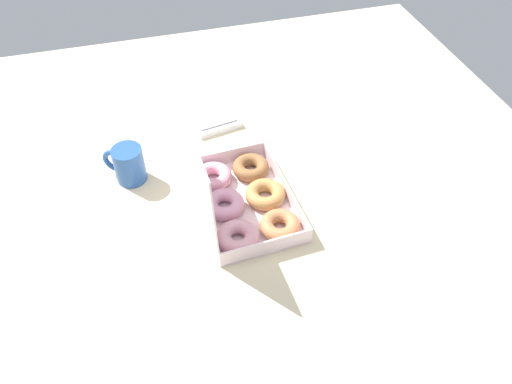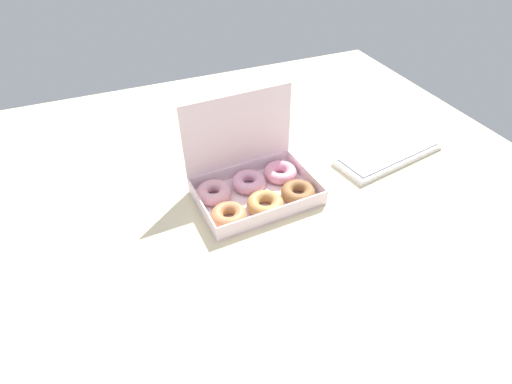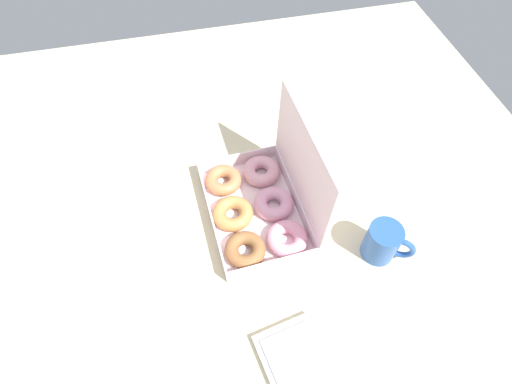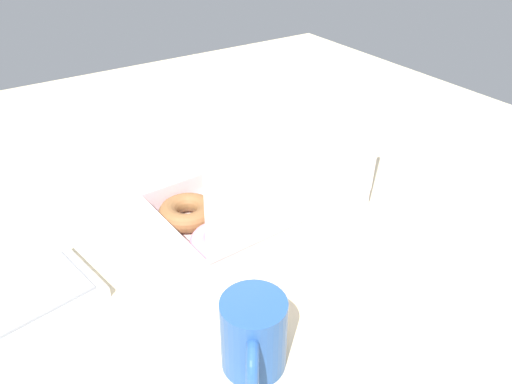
{
  "view_description": "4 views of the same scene",
  "coord_description": "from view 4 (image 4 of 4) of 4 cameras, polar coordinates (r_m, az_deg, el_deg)",
  "views": [
    {
      "loc": [
        -89.38,
        23.26,
        94.89
      ],
      "look_at": [
        -6.05,
        -0.22,
        6.09
      ],
      "focal_mm": 35.0,
      "sensor_mm": 36.0,
      "label": 1
    },
    {
      "loc": [
        -38.52,
        -79.36,
        77.02
      ],
      "look_at": [
        -5.09,
        0.28,
        4.09
      ],
      "focal_mm": 28.0,
      "sensor_mm": 36.0,
      "label": 2
    },
    {
      "loc": [
        50.73,
        -9.82,
        88.95
      ],
      "look_at": [
        -6.73,
        3.44,
        5.5
      ],
      "focal_mm": 28.0,
      "sensor_mm": 36.0,
      "label": 3
    },
    {
      "loc": [
        36.56,
        64.2,
        51.93
      ],
      "look_at": [
        -5.67,
        0.22,
        3.32
      ],
      "focal_mm": 35.0,
      "sensor_mm": 36.0,
      "label": 4
    }
  ],
  "objects": [
    {
      "name": "paper_napkin",
      "position": [
        1.03,
        -16.38,
        0.78
      ],
      "size": [
        11.38,
        10.06,
        0.15
      ],
      "primitive_type": "cube",
      "rotation": [
        0.0,
        0.0,
        -0.14
      ],
      "color": "white",
      "rests_on": "ground_plane"
    },
    {
      "name": "coffee_mug",
      "position": [
        0.62,
        -0.28,
        -16.11
      ],
      "size": [
        9.15,
        11.03,
        10.25
      ],
      "color": "#28539B",
      "rests_on": "ground_plane"
    },
    {
      "name": "ground_plane",
      "position": [
        0.91,
        -3.06,
        -3.29
      ],
      "size": [
        180.0,
        180.0,
        2.0
      ],
      "primitive_type": "cube",
      "color": "beige"
    },
    {
      "name": "donut_box",
      "position": [
        0.88,
        0.45,
        -1.14
      ],
      "size": [
        35.85,
        25.69,
        27.81
      ],
      "color": "white",
      "rests_on": "ground_plane"
    }
  ]
}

